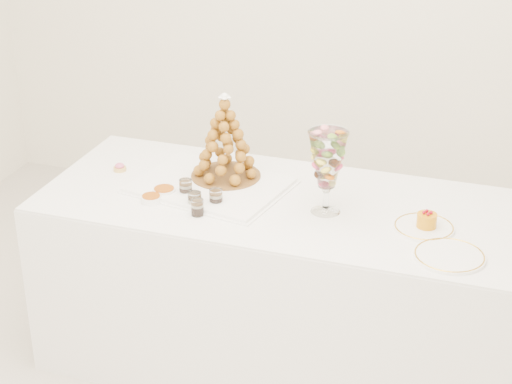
% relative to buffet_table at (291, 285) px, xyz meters
% --- Properties ---
extents(buffet_table, '(2.16, 0.87, 0.82)m').
position_rel_buffet_table_xyz_m(buffet_table, '(0.00, 0.00, 0.00)').
color(buffet_table, white).
rests_on(buffet_table, ground).
extents(lace_tray, '(0.70, 0.57, 0.02)m').
position_rel_buffet_table_xyz_m(lace_tray, '(-0.38, 0.02, 0.42)').
color(lace_tray, white).
rests_on(lace_tray, buffet_table).
extents(macaron_vase, '(0.16, 0.16, 0.35)m').
position_rel_buffet_table_xyz_m(macaron_vase, '(0.15, -0.04, 0.64)').
color(macaron_vase, white).
rests_on(macaron_vase, buffet_table).
extents(cake_plate, '(0.24, 0.24, 0.01)m').
position_rel_buffet_table_xyz_m(cake_plate, '(0.56, -0.06, 0.42)').
color(cake_plate, white).
rests_on(cake_plate, buffet_table).
extents(spare_plate, '(0.27, 0.27, 0.01)m').
position_rel_buffet_table_xyz_m(spare_plate, '(0.69, -0.26, 0.42)').
color(spare_plate, white).
rests_on(spare_plate, buffet_table).
extents(pink_tart, '(0.06, 0.06, 0.04)m').
position_rel_buffet_table_xyz_m(pink_tart, '(-0.84, 0.06, 0.43)').
color(pink_tart, tan).
rests_on(pink_tart, buffet_table).
extents(verrine_a, '(0.06, 0.06, 0.07)m').
position_rel_buffet_table_xyz_m(verrine_a, '(-0.45, -0.08, 0.45)').
color(verrine_a, white).
rests_on(verrine_a, buffet_table).
extents(verrine_b, '(0.05, 0.05, 0.06)m').
position_rel_buffet_table_xyz_m(verrine_b, '(-0.37, -0.16, 0.44)').
color(verrine_b, white).
rests_on(verrine_b, buffet_table).
extents(verrine_c, '(0.07, 0.07, 0.07)m').
position_rel_buffet_table_xyz_m(verrine_c, '(-0.29, -0.13, 0.45)').
color(verrine_c, white).
rests_on(verrine_c, buffet_table).
extents(verrine_d, '(0.06, 0.06, 0.07)m').
position_rel_buffet_table_xyz_m(verrine_d, '(-0.38, -0.17, 0.44)').
color(verrine_d, white).
rests_on(verrine_d, buffet_table).
extents(verrine_e, '(0.06, 0.06, 0.07)m').
position_rel_buffet_table_xyz_m(verrine_e, '(-0.33, -0.24, 0.45)').
color(verrine_e, white).
rests_on(verrine_e, buffet_table).
extents(ramekin_back, '(0.10, 0.10, 0.03)m').
position_rel_buffet_table_xyz_m(ramekin_back, '(-0.54, -0.11, 0.43)').
color(ramekin_back, white).
rests_on(ramekin_back, buffet_table).
extents(ramekin_front, '(0.09, 0.09, 0.03)m').
position_rel_buffet_table_xyz_m(ramekin_front, '(-0.56, -0.19, 0.42)').
color(ramekin_front, white).
rests_on(ramekin_front, buffet_table).
extents(croquembouche, '(0.31, 0.31, 0.39)m').
position_rel_buffet_table_xyz_m(croquembouche, '(-0.34, 0.12, 0.62)').
color(croquembouche, brown).
rests_on(croquembouche, lace_tray).
extents(mousse_cake, '(0.08, 0.08, 0.07)m').
position_rel_buffet_table_xyz_m(mousse_cake, '(0.57, -0.06, 0.45)').
color(mousse_cake, orange).
rests_on(mousse_cake, cake_plate).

